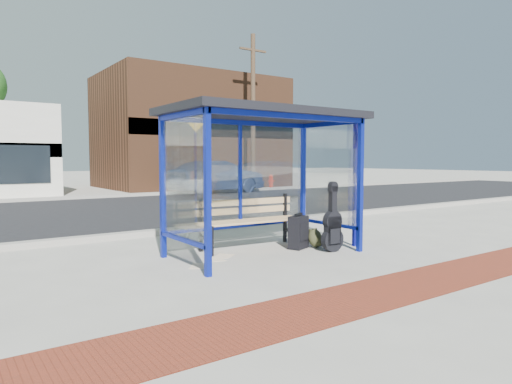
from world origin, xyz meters
TOP-DOWN VIEW (x-y plane):
  - ground at (0.00, 0.00)m, footprint 120.00×120.00m
  - brick_paver_strip at (0.00, -2.60)m, footprint 60.00×1.00m
  - curb_near at (0.00, 2.90)m, footprint 60.00×0.25m
  - street_asphalt at (0.00, 8.00)m, footprint 60.00×10.00m
  - curb_far at (0.00, 13.10)m, footprint 60.00×0.25m
  - far_sidewalk at (0.00, 15.00)m, footprint 60.00×4.00m
  - bus_shelter at (0.00, 0.07)m, footprint 3.30×1.80m
  - storefront_brown at (8.00, 18.49)m, footprint 10.00×7.08m
  - tree_right at (12.50, 22.00)m, footprint 3.60×3.60m
  - utility_pole_east at (9.00, 13.40)m, footprint 1.60×0.24m
  - bench at (0.10, 0.62)m, footprint 2.03×0.61m
  - guitar_bag at (1.10, -0.49)m, footprint 0.43×0.14m
  - suitcase at (0.79, 0.04)m, footprint 0.43×0.35m
  - backpack at (1.11, -0.06)m, footprint 0.31×0.29m
  - sign_post at (1.81, -0.37)m, footprint 0.13×0.30m
  - newspaper_a at (-1.30, -0.15)m, footprint 0.45×0.47m
  - newspaper_b at (-0.90, 0.13)m, footprint 0.34×0.40m
  - newspaper_c at (-0.65, 0.26)m, footprint 0.44×0.43m
  - parked_car at (6.45, 12.72)m, footprint 4.86×2.24m
  - fire_hydrant at (10.48, 13.81)m, footprint 0.35×0.23m

SIDE VIEW (x-z plane):
  - ground at x=0.00m, z-range 0.00..0.00m
  - street_asphalt at x=0.00m, z-range 0.00..0.00m
  - newspaper_c at x=-0.65m, z-range 0.00..0.01m
  - newspaper_b at x=-0.90m, z-range 0.00..0.01m
  - newspaper_a at x=-1.30m, z-range 0.00..0.01m
  - far_sidewalk at x=0.00m, z-range 0.00..0.01m
  - brick_paver_strip at x=0.00m, z-range 0.00..0.01m
  - curb_near at x=0.00m, z-range 0.00..0.12m
  - curb_far at x=0.00m, z-range 0.00..0.12m
  - backpack at x=1.11m, z-range -0.01..0.34m
  - suitcase at x=0.79m, z-range -0.02..0.62m
  - guitar_bag at x=1.10m, z-range -0.15..1.00m
  - fire_hydrant at x=10.48m, z-range 0.03..0.81m
  - bench at x=0.10m, z-range 0.06..1.01m
  - parked_car at x=6.45m, z-range 0.00..1.54m
  - sign_post at x=1.81m, z-range 0.15..2.58m
  - bus_shelter at x=0.00m, z-range 0.86..3.28m
  - storefront_brown at x=8.00m, z-range 0.00..6.40m
  - utility_pole_east at x=9.00m, z-range 0.11..8.11m
  - tree_right at x=12.50m, z-range 1.94..8.97m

